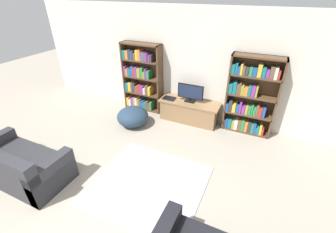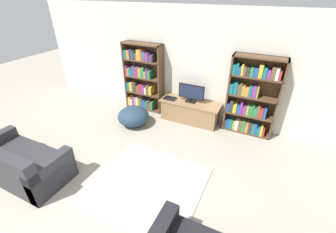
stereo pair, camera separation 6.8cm
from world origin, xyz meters
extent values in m
cube|color=silver|center=(0.00, 4.23, 1.30)|extent=(8.80, 0.06, 2.60)
cube|color=#513823|center=(-1.79, 4.03, 0.87)|extent=(0.04, 0.30, 1.75)
cube|color=#513823|center=(-0.78, 4.03, 0.87)|extent=(0.04, 0.30, 1.75)
cube|color=#513823|center=(-1.28, 4.16, 0.87)|extent=(1.04, 0.04, 1.75)
cube|color=#513823|center=(-1.28, 4.03, 1.73)|extent=(1.04, 0.30, 0.04)
cube|color=#513823|center=(-1.28, 4.03, 0.02)|extent=(1.01, 0.30, 0.04)
cube|color=gold|center=(-1.73, 4.02, 0.15)|extent=(0.07, 0.24, 0.23)
cube|color=silver|center=(-1.66, 4.02, 0.13)|extent=(0.06, 0.24, 0.19)
cube|color=#7F338C|center=(-1.59, 4.02, 0.16)|extent=(0.07, 0.24, 0.25)
cube|color=#9E9333|center=(-1.53, 4.02, 0.16)|extent=(0.05, 0.24, 0.25)
cube|color=silver|center=(-1.47, 4.02, 0.16)|extent=(0.05, 0.24, 0.25)
cube|color=#9E9333|center=(-1.42, 4.02, 0.15)|extent=(0.05, 0.24, 0.22)
cube|color=brown|center=(-1.36, 4.02, 0.16)|extent=(0.06, 0.24, 0.25)
cube|color=#234C99|center=(-1.28, 4.02, 0.14)|extent=(0.08, 0.24, 0.21)
cube|color=#196B75|center=(-1.21, 4.02, 0.13)|extent=(0.07, 0.24, 0.20)
cube|color=brown|center=(-1.14, 4.02, 0.15)|extent=(0.06, 0.24, 0.22)
cube|color=brown|center=(-1.08, 4.02, 0.13)|extent=(0.05, 0.24, 0.19)
cube|color=#2D7F47|center=(-1.02, 4.02, 0.15)|extent=(0.06, 0.24, 0.23)
cube|color=#513823|center=(-1.28, 4.03, 0.45)|extent=(1.01, 0.30, 0.04)
cube|color=#196B75|center=(-1.73, 4.02, 0.59)|extent=(0.08, 0.24, 0.23)
cube|color=gold|center=(-1.64, 4.02, 0.59)|extent=(0.08, 0.24, 0.23)
cube|color=brown|center=(-1.57, 4.02, 0.60)|extent=(0.05, 0.24, 0.25)
cube|color=#333338|center=(-1.50, 4.02, 0.59)|extent=(0.06, 0.24, 0.24)
cube|color=brown|center=(-1.43, 4.02, 0.57)|extent=(0.07, 0.24, 0.18)
cube|color=#B72D28|center=(-1.35, 4.02, 0.58)|extent=(0.08, 0.24, 0.22)
cube|color=#7F338C|center=(-1.27, 4.02, 0.58)|extent=(0.08, 0.24, 0.21)
cube|color=silver|center=(-1.19, 4.02, 0.56)|extent=(0.06, 0.24, 0.17)
cube|color=brown|center=(-1.13, 4.02, 0.60)|extent=(0.07, 0.24, 0.25)
cube|color=gold|center=(-1.05, 4.02, 0.58)|extent=(0.07, 0.24, 0.22)
cube|color=#513823|center=(-1.28, 4.03, 0.89)|extent=(1.01, 0.30, 0.04)
cube|color=#7F338C|center=(-1.74, 4.02, 1.03)|extent=(0.05, 0.24, 0.24)
cube|color=orange|center=(-1.68, 4.02, 1.00)|extent=(0.05, 0.24, 0.18)
cube|color=#196B75|center=(-1.61, 4.02, 1.00)|extent=(0.08, 0.24, 0.17)
cube|color=#234C99|center=(-1.53, 4.02, 1.04)|extent=(0.07, 0.24, 0.25)
cube|color=#B72D28|center=(-1.47, 4.02, 1.03)|extent=(0.05, 0.24, 0.24)
cube|color=#7F338C|center=(-1.41, 4.02, 1.04)|extent=(0.06, 0.24, 0.25)
cube|color=#9E9333|center=(-1.33, 4.02, 1.03)|extent=(0.08, 0.24, 0.23)
cube|color=#2D7F47|center=(-1.24, 4.02, 1.04)|extent=(0.08, 0.24, 0.25)
cube|color=#9E9333|center=(-1.18, 4.02, 1.00)|extent=(0.04, 0.24, 0.17)
cube|color=#7F338C|center=(-1.13, 4.02, 1.03)|extent=(0.04, 0.24, 0.25)
cube|color=#2D7F47|center=(-1.06, 4.02, 1.01)|extent=(0.07, 0.24, 0.21)
cube|color=#513823|center=(-1.28, 4.03, 1.33)|extent=(1.01, 0.30, 0.04)
cube|color=#196B75|center=(-1.73, 4.02, 1.45)|extent=(0.08, 0.24, 0.21)
cube|color=orange|center=(-1.64, 4.02, 1.45)|extent=(0.08, 0.24, 0.20)
cube|color=#333338|center=(-1.56, 4.02, 1.47)|extent=(0.06, 0.24, 0.24)
cube|color=#234C99|center=(-1.50, 4.02, 1.45)|extent=(0.04, 0.24, 0.21)
cube|color=#333338|center=(-1.46, 4.02, 1.46)|extent=(0.04, 0.24, 0.22)
cube|color=brown|center=(-1.41, 4.02, 1.43)|extent=(0.05, 0.24, 0.17)
cube|color=gold|center=(-1.35, 4.02, 1.47)|extent=(0.06, 0.24, 0.25)
cube|color=orange|center=(-1.28, 4.02, 1.48)|extent=(0.07, 0.24, 0.26)
cube|color=#7F338C|center=(-1.22, 4.02, 1.46)|extent=(0.05, 0.24, 0.22)
cube|color=#2D7F47|center=(-1.18, 4.02, 1.45)|extent=(0.04, 0.24, 0.21)
cube|color=#7F338C|center=(-1.11, 4.02, 1.45)|extent=(0.08, 0.24, 0.20)
cube|color=#333338|center=(-1.05, 4.02, 1.44)|extent=(0.04, 0.24, 0.19)
cube|color=#7F338C|center=(-1.00, 4.02, 1.43)|extent=(0.04, 0.24, 0.16)
cube|color=#333338|center=(-0.95, 4.02, 1.43)|extent=(0.04, 0.24, 0.17)
cube|color=#513823|center=(0.91, 4.03, 0.87)|extent=(0.04, 0.30, 1.75)
cube|color=#513823|center=(1.92, 4.03, 0.87)|extent=(0.04, 0.30, 1.75)
cube|color=#513823|center=(1.41, 4.16, 0.87)|extent=(1.04, 0.04, 1.75)
cube|color=#513823|center=(1.41, 4.03, 1.73)|extent=(1.04, 0.30, 0.04)
cube|color=#513823|center=(1.41, 4.03, 0.02)|extent=(1.01, 0.30, 0.04)
cube|color=#333338|center=(0.95, 4.02, 0.14)|extent=(0.04, 0.24, 0.20)
cube|color=#234C99|center=(1.00, 4.02, 0.14)|extent=(0.05, 0.24, 0.21)
cube|color=#196B75|center=(1.07, 4.02, 0.14)|extent=(0.08, 0.24, 0.20)
cube|color=#9E9333|center=(1.14, 4.02, 0.13)|extent=(0.05, 0.24, 0.18)
cube|color=silver|center=(1.21, 4.02, 0.14)|extent=(0.08, 0.24, 0.21)
cube|color=brown|center=(1.29, 4.02, 0.15)|extent=(0.07, 0.24, 0.24)
cube|color=#2D7F47|center=(1.36, 4.02, 0.16)|extent=(0.07, 0.24, 0.25)
cube|color=orange|center=(1.43, 4.02, 0.15)|extent=(0.06, 0.24, 0.22)
cube|color=#333338|center=(1.50, 4.02, 0.16)|extent=(0.07, 0.24, 0.24)
cube|color=#2D7F47|center=(1.56, 4.02, 0.15)|extent=(0.04, 0.24, 0.22)
cube|color=#234C99|center=(1.62, 4.02, 0.15)|extent=(0.06, 0.24, 0.23)
cube|color=#196B75|center=(1.68, 4.02, 0.12)|extent=(0.07, 0.24, 0.17)
cube|color=gold|center=(1.75, 4.02, 0.14)|extent=(0.05, 0.24, 0.22)
cube|color=#B72D28|center=(1.80, 4.02, 0.12)|extent=(0.04, 0.24, 0.17)
cube|color=#513823|center=(1.41, 4.03, 0.45)|extent=(1.01, 0.30, 0.04)
cube|color=#234C99|center=(0.96, 4.02, 0.56)|extent=(0.06, 0.24, 0.18)
cube|color=#333338|center=(1.02, 4.02, 0.60)|extent=(0.07, 0.24, 0.25)
cube|color=gold|center=(1.10, 4.02, 0.57)|extent=(0.08, 0.24, 0.19)
cube|color=#234C99|center=(1.18, 4.02, 0.56)|extent=(0.07, 0.24, 0.17)
cube|color=#7F338C|center=(1.24, 4.02, 0.60)|extent=(0.04, 0.24, 0.26)
cube|color=#7F338C|center=(1.31, 4.02, 0.56)|extent=(0.07, 0.24, 0.18)
cube|color=#9E9333|center=(1.38, 4.02, 0.57)|extent=(0.05, 0.24, 0.19)
cube|color=#2D7F47|center=(1.44, 4.02, 0.57)|extent=(0.06, 0.24, 0.19)
cube|color=#2D7F47|center=(1.49, 4.02, 0.59)|extent=(0.04, 0.24, 0.24)
cube|color=#2D7F47|center=(1.54, 4.02, 0.57)|extent=(0.05, 0.24, 0.20)
cube|color=brown|center=(1.60, 4.02, 0.60)|extent=(0.06, 0.24, 0.25)
cube|color=#B72D28|center=(1.66, 4.02, 0.57)|extent=(0.06, 0.24, 0.20)
cube|color=#234C99|center=(1.73, 4.02, 0.59)|extent=(0.06, 0.24, 0.23)
cube|color=#513823|center=(1.41, 4.03, 0.89)|extent=(1.01, 0.30, 0.04)
cube|color=#196B75|center=(0.97, 4.02, 1.02)|extent=(0.08, 0.24, 0.21)
cube|color=#196B75|center=(1.06, 4.02, 1.04)|extent=(0.07, 0.24, 0.25)
cube|color=brown|center=(1.12, 4.02, 1.02)|extent=(0.04, 0.24, 0.22)
cube|color=brown|center=(1.16, 4.02, 1.04)|extent=(0.04, 0.24, 0.25)
cube|color=#9E9333|center=(1.22, 4.02, 1.02)|extent=(0.05, 0.24, 0.21)
cube|color=orange|center=(1.29, 4.02, 1.00)|extent=(0.08, 0.24, 0.18)
cube|color=#196B75|center=(1.36, 4.02, 1.02)|extent=(0.06, 0.24, 0.22)
cube|color=#7F338C|center=(1.44, 4.02, 1.03)|extent=(0.08, 0.24, 0.23)
cube|color=#9E9333|center=(1.50, 4.02, 1.03)|extent=(0.04, 0.24, 0.24)
cube|color=#513823|center=(1.41, 4.03, 1.33)|extent=(1.01, 0.30, 0.04)
cube|color=#196B75|center=(0.96, 4.02, 1.44)|extent=(0.07, 0.24, 0.20)
cube|color=#196B75|center=(1.03, 4.02, 1.46)|extent=(0.04, 0.24, 0.23)
cube|color=#234C99|center=(1.08, 4.02, 1.43)|extent=(0.05, 0.24, 0.16)
cube|color=gold|center=(1.13, 4.02, 1.46)|extent=(0.04, 0.24, 0.22)
cube|color=brown|center=(1.18, 4.02, 1.44)|extent=(0.05, 0.24, 0.18)
cube|color=#333338|center=(1.24, 4.02, 1.43)|extent=(0.06, 0.24, 0.16)
cube|color=#2D7F47|center=(1.32, 4.02, 1.43)|extent=(0.07, 0.24, 0.17)
cube|color=#234C99|center=(1.39, 4.02, 1.43)|extent=(0.08, 0.24, 0.17)
cube|color=gold|center=(1.48, 4.02, 1.47)|extent=(0.08, 0.24, 0.25)
cube|color=#196B75|center=(1.56, 4.02, 1.45)|extent=(0.07, 0.24, 0.20)
cube|color=#7F338C|center=(1.63, 4.02, 1.43)|extent=(0.06, 0.24, 0.16)
cube|color=brown|center=(1.71, 4.02, 1.47)|extent=(0.08, 0.24, 0.24)
cube|color=silver|center=(1.78, 4.02, 1.46)|extent=(0.06, 0.24, 0.22)
cube|color=#B72D28|center=(1.84, 4.02, 1.43)|extent=(0.04, 0.24, 0.18)
cube|color=#8E6B47|center=(0.07, 3.92, 0.24)|extent=(1.37, 0.47, 0.48)
cube|color=#8E6B47|center=(0.07, 3.92, 0.50)|extent=(1.46, 0.51, 0.04)
cube|color=black|center=(0.07, 3.94, 0.53)|extent=(0.24, 0.16, 0.03)
cylinder|color=black|center=(0.07, 3.94, 0.57)|extent=(0.04, 0.04, 0.05)
cube|color=black|center=(0.07, 3.94, 0.77)|extent=(0.63, 0.04, 0.35)
cube|color=#19233D|center=(0.07, 3.92, 0.77)|extent=(0.58, 0.00, 0.32)
cube|color=#28282D|center=(-0.45, 3.86, 0.53)|extent=(0.31, 0.22, 0.02)
cube|color=black|center=(-0.45, 3.86, 0.54)|extent=(0.30, 0.21, 0.00)
cube|color=#B2B7C1|center=(0.18, 1.63, 0.01)|extent=(1.81, 1.70, 0.02)
cube|color=#2D2D33|center=(-1.88, 0.91, 0.20)|extent=(1.64, 0.82, 0.41)
cube|color=#2D2D33|center=(-1.15, 0.91, 0.29)|extent=(0.18, 0.82, 0.59)
ellipsoid|color=#23384C|center=(-1.09, 3.17, 0.22)|extent=(0.74, 0.74, 0.45)
camera|label=1|loc=(1.61, -0.69, 2.92)|focal=24.00mm
camera|label=2|loc=(1.67, -0.66, 2.92)|focal=24.00mm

